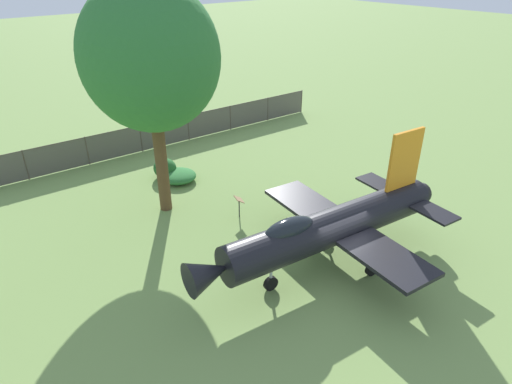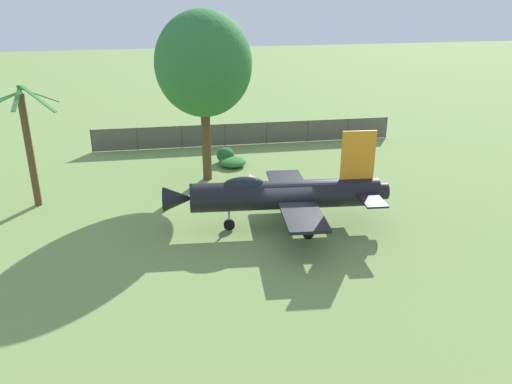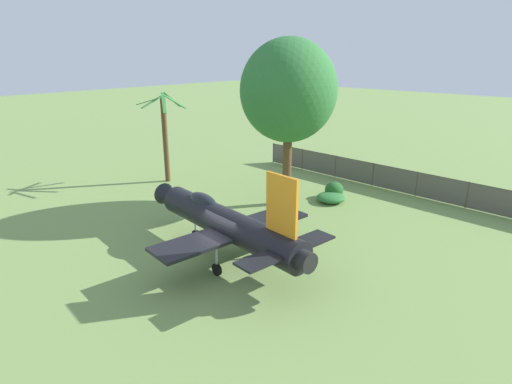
{
  "view_description": "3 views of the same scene",
  "coord_description": "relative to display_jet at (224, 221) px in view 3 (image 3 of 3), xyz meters",
  "views": [
    {
      "loc": [
        -9.85,
        12.05,
        11.7
      ],
      "look_at": [
        3.45,
        1.23,
        2.5
      ],
      "focal_mm": 31.04,
      "sensor_mm": 36.0,
      "label": 1
    },
    {
      "loc": [
        -24.03,
        7.02,
        11.88
      ],
      "look_at": [
        1.19,
        1.33,
        1.72
      ],
      "focal_mm": 35.49,
      "sensor_mm": 36.0,
      "label": 2
    },
    {
      "loc": [
        -13.73,
        -14.41,
        10.18
      ],
      "look_at": [
        3.45,
        1.23,
        2.5
      ],
      "focal_mm": 29.97,
      "sensor_mm": 36.0,
      "label": 3
    }
  ],
  "objects": [
    {
      "name": "ground_plane",
      "position": [
        -0.04,
        -0.34,
        -1.96
      ],
      "size": [
        200.0,
        200.0,
        0.0
      ],
      "primitive_type": "plane",
      "color": "#75934C"
    },
    {
      "name": "display_jet",
      "position": [
        0.0,
        0.0,
        0.0
      ],
      "size": [
        8.8,
        12.06,
        5.3
      ],
      "rotation": [
        0.0,
        0.0,
        1.45
      ],
      "color": "black",
      "rests_on": "ground_plane"
    },
    {
      "name": "shade_tree",
      "position": [
        8.59,
        2.72,
        5.75
      ],
      "size": [
        6.56,
        6.18,
        11.1
      ],
      "color": "brown",
      "rests_on": "ground_plane"
    },
    {
      "name": "palm_tree",
      "position": [
        6.27,
        13.29,
        1.81
      ],
      "size": [
        3.92,
        3.71,
        7.17
      ],
      "color": "brown",
      "rests_on": "ground_plane"
    },
    {
      "name": "perimeter_fence",
      "position": [
        16.31,
        -1.58,
        -0.98
      ],
      "size": [
        1.22,
        25.06,
        1.87
      ],
      "rotation": [
        0.0,
        0.0,
        7.81
      ],
      "color": "#4C4238",
      "rests_on": "ground_plane"
    },
    {
      "name": "shrub_near_fence",
      "position": [
        11.91,
        0.92,
        -1.38
      ],
      "size": [
        1.43,
        1.32,
        1.16
      ],
      "color": "#235B26",
      "rests_on": "ground_plane"
    },
    {
      "name": "shrub_by_tree",
      "position": [
        10.96,
        0.56,
        -1.65
      ],
      "size": [
        2.06,
        2.0,
        0.63
      ],
      "color": "#2D7033",
      "rests_on": "ground_plane"
    },
    {
      "name": "info_plaque",
      "position": [
        5.49,
        0.28,
        -1.11
      ],
      "size": [
        0.69,
        0.56,
        1.14
      ],
      "color": "#333333",
      "rests_on": "ground_plane"
    }
  ]
}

